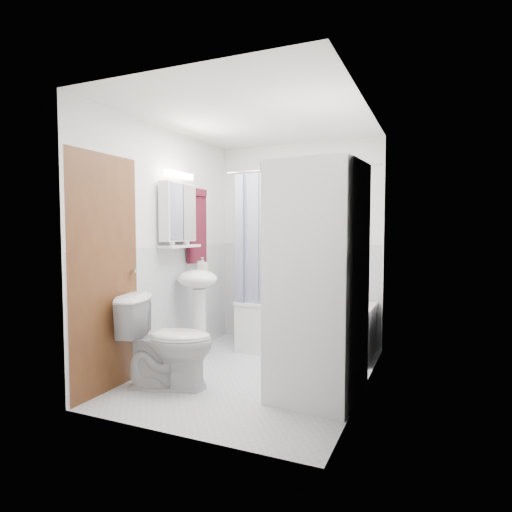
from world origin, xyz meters
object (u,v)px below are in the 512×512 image
at_px(sink, 198,293).
at_px(toilet, 168,342).
at_px(washer_dryer, 317,282).
at_px(bathtub, 306,325).

xyz_separation_m(sink, toilet, (0.18, -0.80, -0.31)).
xyz_separation_m(sink, washer_dryer, (1.43, -0.53, 0.25)).
bearing_deg(toilet, washer_dryer, -93.40).
bearing_deg(bathtub, toilet, -118.04).
distance_m(sink, washer_dryer, 1.55).
height_order(sink, washer_dryer, washer_dryer).
bearing_deg(toilet, bathtub, -43.60).
bearing_deg(toilet, sink, -3.10).
height_order(washer_dryer, toilet, washer_dryer).
relative_size(sink, toilet, 1.29).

